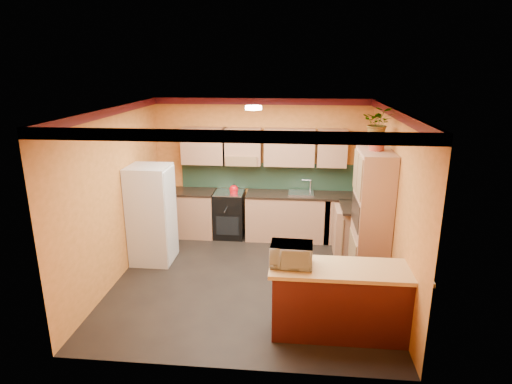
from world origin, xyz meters
TOP-DOWN VIEW (x-y plane):
  - room_shell at (0.02, 0.28)m, footprint 4.24×4.24m
  - base_cabinets_back at (0.02, 1.80)m, footprint 3.65×0.60m
  - countertop_back at (0.02, 1.80)m, footprint 3.65×0.62m
  - stove at (-0.61, 1.80)m, footprint 0.58×0.58m
  - kettle at (-0.51, 1.75)m, footprint 0.22×0.22m
  - sink at (0.79, 1.80)m, footprint 0.48×0.40m
  - base_cabinets_right at (1.80, 1.12)m, footprint 0.60×0.80m
  - countertop_right at (1.80, 1.12)m, footprint 0.62×0.80m
  - fridge at (-1.75, 0.56)m, footprint 0.68×0.66m
  - pantry at (1.85, 0.15)m, footprint 0.48×0.90m
  - fern_pot at (1.85, 0.20)m, footprint 0.22×0.22m
  - fern at (1.85, 0.20)m, footprint 0.51×0.47m
  - breakfast_bar at (1.34, -1.30)m, footprint 1.80×0.55m
  - bar_top at (1.34, -1.30)m, footprint 1.90×0.65m
  - microwave at (0.66, -1.30)m, footprint 0.52×0.37m

SIDE VIEW (x-z plane):
  - base_cabinets_back at x=0.02m, z-range 0.00..0.88m
  - base_cabinets_right at x=1.80m, z-range 0.00..0.88m
  - breakfast_bar at x=1.34m, z-range 0.00..0.88m
  - stove at x=-0.61m, z-range 0.00..0.91m
  - fridge at x=-1.75m, z-range 0.00..1.70m
  - countertop_back at x=0.02m, z-range 0.88..0.92m
  - countertop_right at x=1.80m, z-range 0.88..0.92m
  - bar_top at x=1.34m, z-range 0.88..0.93m
  - sink at x=0.79m, z-range 0.92..0.95m
  - kettle at x=-0.51m, z-range 0.91..1.09m
  - pantry at x=1.85m, z-range 0.00..2.10m
  - microwave at x=0.66m, z-range 0.93..1.21m
  - room_shell at x=0.02m, z-range 0.73..3.45m
  - fern_pot at x=1.85m, z-range 2.10..2.26m
  - fern at x=1.85m, z-range 2.26..2.74m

